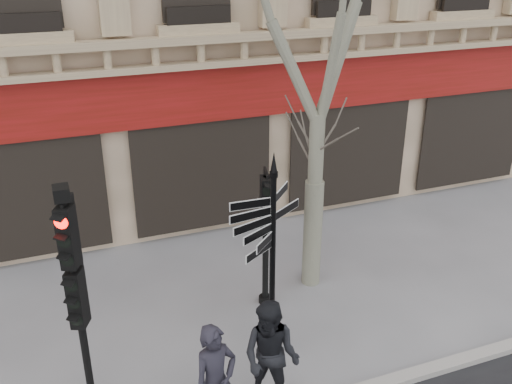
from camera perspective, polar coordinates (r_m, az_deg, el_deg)
ground at (r=10.69m, az=2.61°, el=-15.73°), size 80.00×80.00×0.00m
fingerpost at (r=9.41m, az=1.71°, el=-3.09°), size 2.07×2.07×3.79m
traffic_signal_main at (r=8.75m, az=-17.77°, el=-7.85°), size 0.50×0.44×3.77m
traffic_signal_secondary at (r=10.93m, az=0.99°, el=-2.52°), size 0.54×0.44×2.79m
pedestrian_a at (r=8.72m, az=-4.05°, el=-18.44°), size 0.79×0.63×1.90m
pedestrian_b at (r=9.08m, az=1.53°, el=-16.22°), size 1.18×1.18×1.93m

